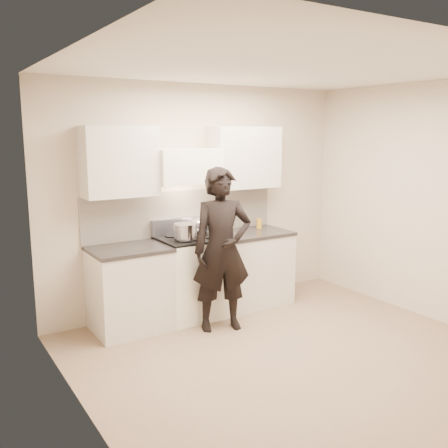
% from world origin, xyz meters
% --- Properties ---
extents(ground_plane, '(4.00, 4.00, 0.00)m').
position_xyz_m(ground_plane, '(0.00, 0.00, 0.00)').
color(ground_plane, '#836952').
extents(room_shell, '(4.04, 3.54, 2.70)m').
position_xyz_m(room_shell, '(-0.06, 0.37, 1.60)').
color(room_shell, '#C5B49B').
rests_on(room_shell, ground).
extents(stove, '(0.76, 0.65, 0.96)m').
position_xyz_m(stove, '(-0.30, 1.42, 0.47)').
color(stove, white).
rests_on(stove, ground).
extents(counter_right, '(0.92, 0.67, 0.92)m').
position_xyz_m(counter_right, '(0.53, 1.43, 0.46)').
color(counter_right, beige).
rests_on(counter_right, ground).
extents(counter_left, '(0.82, 0.67, 0.92)m').
position_xyz_m(counter_left, '(-1.08, 1.43, 0.46)').
color(counter_left, beige).
rests_on(counter_left, ground).
extents(wok, '(0.38, 0.46, 0.31)m').
position_xyz_m(wok, '(-0.10, 1.53, 1.06)').
color(wok, '#B0B1C0').
rests_on(wok, stove).
extents(stock_pot, '(0.36, 0.33, 0.17)m').
position_xyz_m(stock_pot, '(-0.44, 1.33, 1.05)').
color(stock_pot, '#B0B1C0').
rests_on(stock_pot, stove).
extents(utensil_crock, '(0.11, 0.11, 0.30)m').
position_xyz_m(utensil_crock, '(0.15, 1.67, 1.01)').
color(utensil_crock, '#A9AAC1').
rests_on(utensil_crock, counter_right).
extents(spice_jar, '(0.05, 0.05, 0.10)m').
position_xyz_m(spice_jar, '(0.31, 1.55, 0.97)').
color(spice_jar, '#D06423').
rests_on(spice_jar, counter_right).
extents(oil_glass, '(0.07, 0.07, 0.12)m').
position_xyz_m(oil_glass, '(0.75, 1.56, 0.98)').
color(oil_glass, '#BB851B').
rests_on(oil_glass, counter_right).
extents(person, '(0.74, 0.59, 1.78)m').
position_xyz_m(person, '(-0.22, 0.92, 0.89)').
color(person, black).
rests_on(person, ground).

